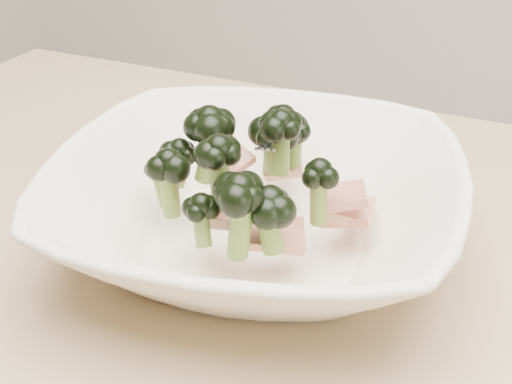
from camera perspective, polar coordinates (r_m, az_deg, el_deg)
broccoli_dish at (r=0.54m, az=-0.02°, el=-0.76°), size 0.37×0.37×0.12m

